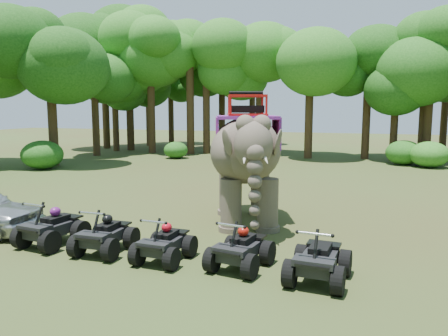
{
  "coord_description": "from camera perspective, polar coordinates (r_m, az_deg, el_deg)",
  "views": [
    {
      "loc": [
        4.05,
        -11.21,
        3.71
      ],
      "look_at": [
        0.0,
        1.2,
        1.9
      ],
      "focal_mm": 35.0,
      "sensor_mm": 36.0,
      "label": 1
    }
  ],
  "objects": [
    {
      "name": "ground",
      "position": [
        12.48,
        -1.73,
        -9.4
      ],
      "size": [
        110.0,
        110.0,
        0.0
      ],
      "primitive_type": "plane",
      "color": "#47381E",
      "rests_on": "ground"
    },
    {
      "name": "elephant",
      "position": [
        14.01,
        3.01,
        1.32
      ],
      "size": [
        3.77,
        5.47,
        4.22
      ],
      "primitive_type": null,
      "rotation": [
        0.0,
        0.0,
        0.34
      ],
      "color": "#50433A",
      "rests_on": "ground"
    },
    {
      "name": "atv_0",
      "position": [
        12.78,
        -21.61,
        -6.61
      ],
      "size": [
        1.45,
        1.85,
        1.26
      ],
      "primitive_type": null,
      "rotation": [
        0.0,
        0.0,
        -0.13
      ],
      "color": "black",
      "rests_on": "ground"
    },
    {
      "name": "atv_1",
      "position": [
        11.71,
        -15.32,
        -7.81
      ],
      "size": [
        1.19,
        1.63,
        1.2
      ],
      "primitive_type": null,
      "rotation": [
        0.0,
        0.0,
        0.01
      ],
      "color": "black",
      "rests_on": "ground"
    },
    {
      "name": "atv_2",
      "position": [
        10.81,
        -7.82,
        -9.07
      ],
      "size": [
        1.19,
        1.59,
        1.14
      ],
      "primitive_type": null,
      "rotation": [
        0.0,
        0.0,
        -0.05
      ],
      "color": "black",
      "rests_on": "ground"
    },
    {
      "name": "atv_3",
      "position": [
        10.27,
        2.19,
        -9.79
      ],
      "size": [
        1.41,
        1.77,
        1.19
      ],
      "primitive_type": null,
      "rotation": [
        0.0,
        0.0,
        -0.16
      ],
      "color": "black",
      "rests_on": "ground"
    },
    {
      "name": "atv_4",
      "position": [
        9.72,
        12.29,
        -10.85
      ],
      "size": [
        1.35,
        1.76,
        1.24
      ],
      "primitive_type": null,
      "rotation": [
        0.0,
        0.0,
        -0.08
      ],
      "color": "black",
      "rests_on": "ground"
    },
    {
      "name": "tree_0",
      "position": [
        32.67,
        11.11,
        9.55
      ],
      "size": [
        6.63,
        6.63,
        9.47
      ],
      "primitive_type": null,
      "color": "#195114",
      "rests_on": "ground"
    },
    {
      "name": "tree_1",
      "position": [
        33.3,
        18.19,
        8.44
      ],
      "size": [
        5.95,
        5.95,
        8.49
      ],
      "primitive_type": null,
      "color": "#195114",
      "rests_on": "ground"
    },
    {
      "name": "tree_2",
      "position": [
        32.7,
        25.2,
        7.28
      ],
      "size": [
        5.29,
        5.29,
        7.56
      ],
      "primitive_type": null,
      "color": "#195114",
      "rests_on": "ground"
    },
    {
      "name": "tree_27",
      "position": [
        30.23,
        -21.66,
        9.4
      ],
      "size": [
        6.7,
        6.7,
        9.58
      ],
      "primitive_type": null,
      "color": "#195114",
      "rests_on": "ground"
    },
    {
      "name": "tree_28",
      "position": [
        35.27,
        -16.52,
        8.36
      ],
      "size": [
        5.87,
        5.87,
        8.39
      ],
      "primitive_type": null,
      "color": "#195114",
      "rests_on": "ground"
    },
    {
      "name": "tree_29",
      "position": [
        36.27,
        -9.51,
        9.51
      ],
      "size": [
        6.71,
        6.71,
        9.59
      ],
      "primitive_type": null,
      "color": "#195114",
      "rests_on": "ground"
    },
    {
      "name": "tree_30",
      "position": [
        35.39,
        -2.32,
        9.22
      ],
      "size": [
        6.34,
        6.34,
        9.05
      ],
      "primitive_type": null,
      "color": "#195114",
      "rests_on": "ground"
    },
    {
      "name": "tree_31",
      "position": [
        35.86,
        4.66,
        9.46
      ],
      "size": [
        6.59,
        6.59,
        9.41
      ],
      "primitive_type": null,
      "color": "#195114",
      "rests_on": "ground"
    },
    {
      "name": "tree_32",
      "position": [
        39.19,
        -9.47,
        8.45
      ],
      "size": [
        5.82,
        5.82,
        8.31
      ],
      "primitive_type": null,
      "color": "#195114",
      "rests_on": "ground"
    },
    {
      "name": "tree_33",
      "position": [
        41.45,
        -15.29,
        10.0
      ],
      "size": [
        7.6,
        7.6,
        10.85
      ],
      "primitive_type": null,
      "color": "#195114",
      "rests_on": "ground"
    },
    {
      "name": "tree_34",
      "position": [
        33.18,
        24.76,
        8.7
      ],
      "size": [
        6.42,
        6.42,
        9.18
      ],
      "primitive_type": null,
      "color": "#195114",
      "rests_on": "ground"
    },
    {
      "name": "tree_36",
      "position": [
        39.23,
        -12.28,
        10.34
      ],
      "size": [
        7.7,
        7.7,
        11.0
      ],
      "primitive_type": null,
      "color": "#195114",
      "rests_on": "ground"
    },
    {
      "name": "tree_37",
      "position": [
        40.1,
        -0.27,
        9.04
      ],
      "size": [
        6.31,
        6.31,
        9.01
      ],
      "primitive_type": null,
      "color": "#195114",
      "rests_on": "ground"
    },
    {
      "name": "tree_38",
      "position": [
        35.22,
        -4.45,
        10.24
      ],
      "size": [
        7.23,
        7.23,
        10.32
      ],
      "primitive_type": null,
      "color": "#195114",
      "rests_on": "ground"
    },
    {
      "name": "tree_39",
      "position": [
        42.35,
        3.71,
        8.7
      ],
      "size": [
        6.04,
        6.04,
        8.63
      ],
      "primitive_type": null,
      "color": "#195114",
      "rests_on": "ground"
    },
    {
      "name": "tree_40",
      "position": [
        43.55,
        -9.83,
        9.99
      ],
      "size": [
        7.53,
        7.53,
        10.76
      ],
      "primitive_type": null,
      "color": "#195114",
      "rests_on": "ground"
    },
    {
      "name": "tree_42",
      "position": [
        32.85,
        21.43,
        7.07
      ],
      "size": [
        4.96,
        4.96,
        7.09
      ],
      "primitive_type": null,
      "color": "#195114",
      "rests_on": "ground"
    },
    {
      "name": "tree_43",
      "position": [
        40.0,
        26.95,
        7.87
      ],
      "size": [
        5.99,
        5.99,
        8.55
      ],
      "primitive_type": null,
      "color": "#195114",
      "rests_on": "ground"
    },
    {
      "name": "tree_44",
      "position": [
        38.72,
        -14.04,
        7.85
      ],
      "size": [
        5.36,
        5.36,
        7.66
      ],
      "primitive_type": null,
      "color": "#195114",
      "rests_on": "ground"
    },
    {
      "name": "tree_45",
      "position": [
        45.1,
        -6.96,
        8.42
      ],
      "size": [
        5.83,
        5.83,
        8.33
      ],
      "primitive_type": null,
      "color": "#195114",
      "rests_on": "ground"
    }
  ]
}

